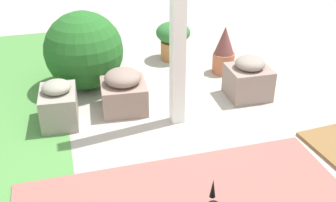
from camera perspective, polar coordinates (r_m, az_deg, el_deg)
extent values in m
plane|color=#B2ACA0|center=(3.73, 2.39, -4.98)|extent=(12.00, 12.00, 0.00)
cube|color=gray|center=(4.40, 10.97, 2.55)|extent=(0.41, 0.43, 0.33)
ellipsoid|color=gray|center=(4.31, 11.23, 5.14)|extent=(0.31, 0.31, 0.14)
cube|color=gray|center=(4.12, -6.10, 0.67)|extent=(0.47, 0.47, 0.29)
ellipsoid|color=gray|center=(4.02, -6.25, 3.25)|extent=(0.36, 0.36, 0.16)
cube|color=gray|center=(3.99, -14.77, -0.81)|extent=(0.48, 0.36, 0.33)
ellipsoid|color=gray|center=(3.90, -15.15, 1.87)|extent=(0.26, 0.26, 0.12)
sphere|color=#246223|center=(4.53, -11.52, 6.82)|extent=(0.84, 0.84, 0.84)
cylinder|color=#B86645|center=(4.93, 7.62, 5.24)|extent=(0.26, 0.26, 0.24)
cone|color=brown|center=(4.82, 7.84, 8.33)|extent=(0.23, 0.23, 0.32)
cylinder|color=#B87540|center=(5.26, 0.69, 7.02)|extent=(0.31, 0.31, 0.24)
ellipsoid|color=#2E7032|center=(5.18, 0.70, 9.43)|extent=(0.43, 0.43, 0.26)
cone|color=black|center=(2.58, 6.21, -11.85)|extent=(0.04, 0.04, 0.13)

